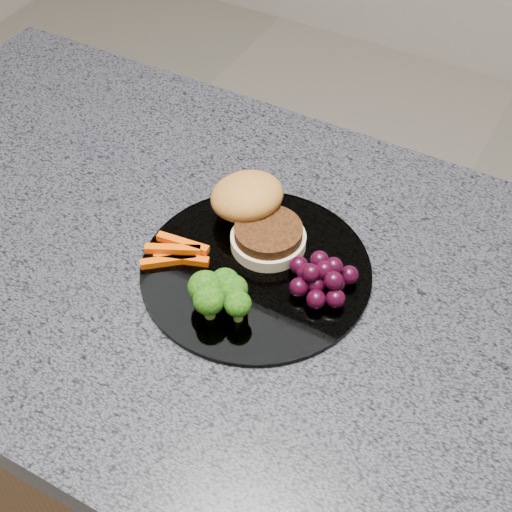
{
  "coord_description": "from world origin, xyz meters",
  "views": [
    {
      "loc": [
        0.25,
        -0.46,
        1.5
      ],
      "look_at": [
        -0.01,
        0.01,
        0.93
      ],
      "focal_mm": 50.0,
      "sensor_mm": 36.0,
      "label": 1
    }
  ],
  "objects_px": {
    "island_cabinet": "(261,473)",
    "plate": "(256,270)",
    "burger": "(254,213)",
    "grape_bunch": "(322,278)"
  },
  "relations": [
    {
      "from": "island_cabinet",
      "to": "plate",
      "type": "distance_m",
      "value": 0.47
    },
    {
      "from": "island_cabinet",
      "to": "plate",
      "type": "xyz_separation_m",
      "value": [
        -0.01,
        0.01,
        0.47
      ]
    },
    {
      "from": "burger",
      "to": "grape_bunch",
      "type": "distance_m",
      "value": 0.12
    },
    {
      "from": "plate",
      "to": "grape_bunch",
      "type": "relative_size",
      "value": 3.38
    },
    {
      "from": "burger",
      "to": "plate",
      "type": "bearing_deg",
      "value": -41.2
    },
    {
      "from": "grape_bunch",
      "to": "plate",
      "type": "bearing_deg",
      "value": -172.62
    },
    {
      "from": "island_cabinet",
      "to": "plate",
      "type": "bearing_deg",
      "value": 146.69
    },
    {
      "from": "plate",
      "to": "burger",
      "type": "height_order",
      "value": "burger"
    },
    {
      "from": "grape_bunch",
      "to": "island_cabinet",
      "type": "bearing_deg",
      "value": -163.7
    },
    {
      "from": "plate",
      "to": "grape_bunch",
      "type": "bearing_deg",
      "value": 7.38
    }
  ]
}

